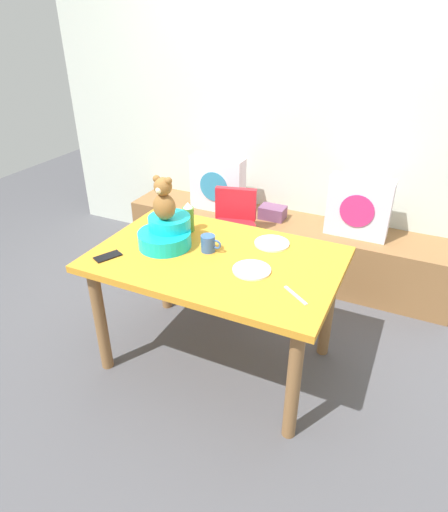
# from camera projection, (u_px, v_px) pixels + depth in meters

# --- Properties ---
(ground_plane) EXTENTS (8.00, 8.00, 0.00)m
(ground_plane) POSITION_uv_depth(u_px,v_px,m) (217.00, 358.00, 2.78)
(ground_plane) COLOR #4C4C51
(back_wall) EXTENTS (4.40, 0.10, 2.60)m
(back_wall) POSITION_uv_depth(u_px,v_px,m) (302.00, 104.00, 3.29)
(back_wall) COLOR silver
(back_wall) RESTS_ON ground_plane
(window_bench) EXTENTS (2.60, 0.44, 0.46)m
(window_bench) POSITION_uv_depth(u_px,v_px,m) (281.00, 246.00, 3.60)
(window_bench) COLOR olive
(window_bench) RESTS_ON ground_plane
(pillow_floral_left) EXTENTS (0.44, 0.15, 0.44)m
(pillow_floral_left) POSITION_uv_depth(u_px,v_px,m) (218.00, 184.00, 3.57)
(pillow_floral_left) COLOR silver
(pillow_floral_left) RESTS_ON window_bench
(pillow_floral_right) EXTENTS (0.44, 0.15, 0.44)m
(pillow_floral_right) POSITION_uv_depth(u_px,v_px,m) (359.00, 208.00, 3.15)
(pillow_floral_right) COLOR silver
(pillow_floral_right) RESTS_ON window_bench
(book_stack) EXTENTS (0.20, 0.14, 0.10)m
(book_stack) POSITION_uv_depth(u_px,v_px,m) (273.00, 212.00, 3.50)
(book_stack) COLOR #6F4568
(book_stack) RESTS_ON window_bench
(dining_table) EXTENTS (1.34, 0.87, 0.74)m
(dining_table) POSITION_uv_depth(u_px,v_px,m) (216.00, 272.00, 2.47)
(dining_table) COLOR orange
(dining_table) RESTS_ON ground_plane
(highchair) EXTENTS (0.40, 0.50, 0.79)m
(highchair) POSITION_uv_depth(u_px,v_px,m) (232.00, 229.00, 3.21)
(highchair) COLOR red
(highchair) RESTS_ON ground_plane
(infant_seat_teal) EXTENTS (0.30, 0.33, 0.16)m
(infant_seat_teal) POSITION_uv_depth(u_px,v_px,m) (166.00, 233.00, 2.50)
(infant_seat_teal) COLOR #11C2CB
(infant_seat_teal) RESTS_ON dining_table
(teddy_bear) EXTENTS (0.13, 0.12, 0.25)m
(teddy_bear) POSITION_uv_depth(u_px,v_px,m) (164.00, 199.00, 2.40)
(teddy_bear) COLOR olive
(teddy_bear) RESTS_ON infant_seat_teal
(ketchup_bottle) EXTENTS (0.07, 0.07, 0.18)m
(ketchup_bottle) POSITION_uv_depth(u_px,v_px,m) (188.00, 217.00, 2.65)
(ketchup_bottle) COLOR #4C8C33
(ketchup_bottle) RESTS_ON dining_table
(coffee_mug) EXTENTS (0.12, 0.08, 0.09)m
(coffee_mug) POSITION_uv_depth(u_px,v_px,m) (209.00, 243.00, 2.45)
(coffee_mug) COLOR #335999
(coffee_mug) RESTS_ON dining_table
(dinner_plate_near) EXTENTS (0.20, 0.20, 0.01)m
(dinner_plate_near) POSITION_uv_depth(u_px,v_px,m) (272.00, 243.00, 2.54)
(dinner_plate_near) COLOR white
(dinner_plate_near) RESTS_ON dining_table
(dinner_plate_far) EXTENTS (0.20, 0.20, 0.01)m
(dinner_plate_far) POSITION_uv_depth(u_px,v_px,m) (252.00, 270.00, 2.28)
(dinner_plate_far) COLOR white
(dinner_plate_far) RESTS_ON dining_table
(cell_phone) EXTENTS (0.13, 0.16, 0.01)m
(cell_phone) POSITION_uv_depth(u_px,v_px,m) (108.00, 256.00, 2.41)
(cell_phone) COLOR black
(cell_phone) RESTS_ON dining_table
(table_fork) EXTENTS (0.15, 0.11, 0.01)m
(table_fork) POSITION_uv_depth(u_px,v_px,m) (295.00, 295.00, 2.09)
(table_fork) COLOR silver
(table_fork) RESTS_ON dining_table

